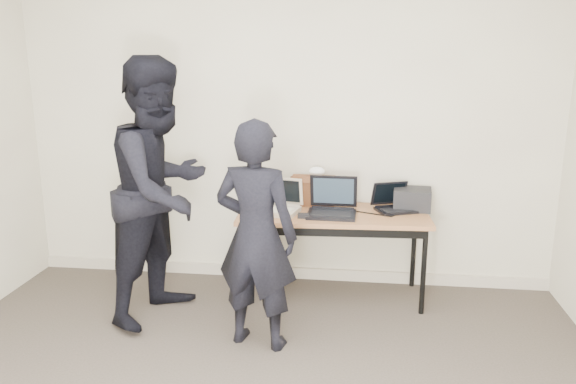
% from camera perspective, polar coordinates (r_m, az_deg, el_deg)
% --- Properties ---
extents(room, '(4.60, 4.60, 2.80)m').
position_cam_1_polar(room, '(2.56, -6.66, 0.09)').
color(room, '#413931').
rests_on(room, ground).
extents(desk, '(1.53, 0.72, 0.72)m').
position_cam_1_polar(desk, '(4.49, 4.61, -2.85)').
color(desk, '#966039').
rests_on(desk, ground).
extents(laptop_beige, '(0.38, 0.38, 0.26)m').
position_cam_1_polar(laptop_beige, '(4.48, -0.95, -1.39)').
color(laptop_beige, '#C1B19A').
rests_on(laptop_beige, desk).
extents(laptop_center, '(0.39, 0.37, 0.29)m').
position_cam_1_polar(laptop_center, '(4.43, 4.52, -1.40)').
color(laptop_center, black).
rests_on(laptop_center, desk).
extents(laptop_right, '(0.38, 0.37, 0.22)m').
position_cam_1_polar(laptop_right, '(4.61, 10.65, -1.20)').
color(laptop_right, black).
rests_on(laptop_right, desk).
extents(leather_satchel, '(0.36, 0.19, 0.25)m').
position_cam_1_polar(leather_satchel, '(4.67, 2.57, 0.22)').
color(leather_satchel, '#5C3118').
rests_on(leather_satchel, desk).
extents(tissue, '(0.14, 0.11, 0.08)m').
position_cam_1_polar(tissue, '(4.64, 2.97, 2.10)').
color(tissue, white).
rests_on(tissue, leather_satchel).
extents(equipment_box, '(0.32, 0.28, 0.17)m').
position_cam_1_polar(equipment_box, '(4.66, 12.51, -0.69)').
color(equipment_box, black).
rests_on(equipment_box, desk).
extents(power_brick, '(0.09, 0.06, 0.03)m').
position_cam_1_polar(power_brick, '(4.32, 1.61, -2.43)').
color(power_brick, black).
rests_on(power_brick, desk).
extents(cables, '(1.15, 0.35, 0.01)m').
position_cam_1_polar(cables, '(4.46, 5.70, -2.17)').
color(cables, silver).
rests_on(cables, desk).
extents(person_typist, '(0.64, 0.49, 1.56)m').
position_cam_1_polar(person_typist, '(3.73, -3.26, -4.45)').
color(person_typist, black).
rests_on(person_typist, ground).
extents(person_observer, '(1.02, 1.14, 1.94)m').
position_cam_1_polar(person_observer, '(4.23, -12.71, 0.16)').
color(person_observer, black).
rests_on(person_observer, ground).
extents(baseboard, '(4.50, 0.03, 0.10)m').
position_cam_1_polar(baseboard, '(5.06, -0.25, -8.15)').
color(baseboard, '#BCB19C').
rests_on(baseboard, ground).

